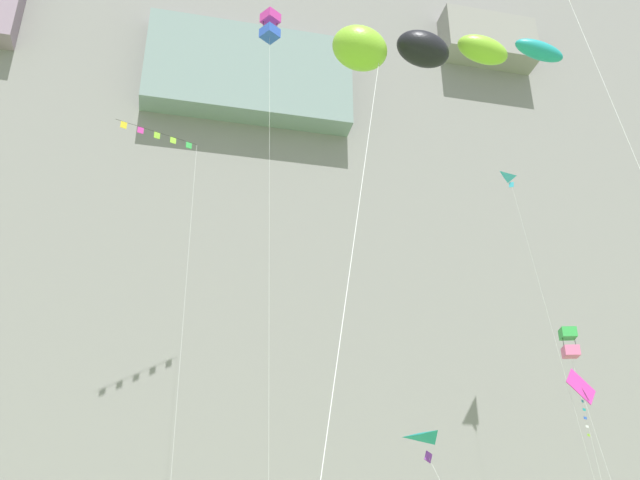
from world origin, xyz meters
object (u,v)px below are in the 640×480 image
kite_delta_mid_left (436,458)px  kite_box_low_center (270,27)px  kite_windsock_mid_right (418,49)px  kite_delta_upper_mid (520,193)px  kite_diamond_mid_center (582,390)px  kite_banner_near_cliff (160,161)px  kite_box_upper_left (569,343)px

kite_delta_mid_left → kite_box_low_center: bearing=179.2°
kite_windsock_mid_right → kite_delta_upper_mid: (18.76, 28.18, 14.24)m
kite_diamond_mid_center → kite_banner_near_cliff: kite_banner_near_cliff is taller
kite_delta_mid_left → kite_banner_near_cliff: 25.58m
kite_box_upper_left → kite_windsock_mid_right: bearing=-126.4°
kite_delta_mid_left → kite_diamond_mid_center: bearing=27.4°
kite_diamond_mid_center → kite_banner_near_cliff: bearing=176.6°
kite_delta_mid_left → kite_banner_near_cliff: (-14.53, 8.12, 19.43)m
kite_diamond_mid_center → kite_banner_near_cliff: (-27.08, 1.63, 13.99)m
kite_delta_upper_mid → kite_banner_near_cliff: kite_banner_near_cliff is taller
kite_banner_near_cliff → kite_box_upper_left: kite_banner_near_cliff is taller
kite_windsock_mid_right → kite_box_low_center: bearing=91.8°
kite_delta_upper_mid → kite_box_upper_left: size_ratio=1.67×
kite_delta_mid_left → kite_banner_near_cliff: kite_banner_near_cliff is taller
kite_delta_mid_left → kite_delta_upper_mid: bearing=34.5°
kite_windsock_mid_right → kite_banner_near_cliff: kite_banner_near_cliff is taller
kite_windsock_mid_right → kite_box_upper_left: size_ratio=0.79×
kite_diamond_mid_center → kite_windsock_mid_right: kite_diamond_mid_center is taller
kite_delta_upper_mid → kite_windsock_mid_right: bearing=-123.7°
kite_delta_upper_mid → kite_box_low_center: (-19.40, -7.25, 5.09)m
kite_diamond_mid_center → kite_box_upper_left: kite_box_upper_left is taller
kite_delta_upper_mid → kite_banner_near_cliff: 25.28m
kite_banner_near_cliff → kite_box_low_center: 11.32m
kite_box_low_center → kite_delta_mid_left: bearing=-0.8°
kite_banner_near_cliff → kite_box_low_center: (5.87, -8.00, 5.44)m
kite_windsock_mid_right → kite_box_low_center: size_ratio=0.40×
kite_delta_mid_left → kite_box_upper_left: bearing=30.8°
kite_delta_upper_mid → kite_box_low_center: bearing=-159.5°
kite_box_low_center → kite_box_upper_left: (21.70, 7.65, -15.97)m
kite_diamond_mid_center → kite_box_upper_left: 3.73m
kite_diamond_mid_center → kite_box_low_center: (-21.21, -6.37, 19.43)m
kite_windsock_mid_right → kite_banner_near_cliff: size_ratio=0.46×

